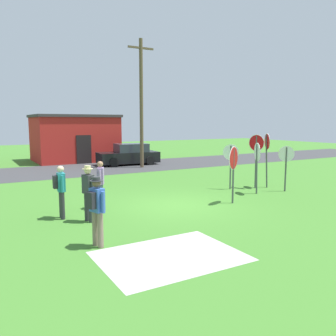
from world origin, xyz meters
The scene contains 16 objects.
ground_plane centered at (0.00, 0.00, 0.00)m, with size 80.00×80.00×0.00m, color #3D7528.
street_asphalt centered at (0.00, 11.39, 0.00)m, with size 60.00×6.40×0.01m, color #38383A.
concrete_path centered at (-2.58, -4.17, 0.00)m, with size 3.20×2.40×0.01m, color #ADAAA3.
building_background centered at (1.01, 16.95, 1.81)m, with size 6.23×5.13×3.61m.
utility_pole centered at (3.78, 10.40, 4.40)m, with size 1.80×0.24×8.43m.
parked_car_on_street centered at (3.64, 12.25, 0.69)m, with size 4.42×2.26×1.51m.
stop_sign_rear_right centered at (2.13, -0.83, 1.48)m, with size 0.78×0.45×2.15m.
stop_sign_leaning_left centered at (5.03, 0.98, 1.70)m, with size 0.26×0.74×2.48m.
stop_sign_nearest centered at (4.16, 0.02, 1.50)m, with size 0.39×0.73×2.18m.
stop_sign_center_cluster centered at (5.65, -0.22, 1.36)m, with size 0.58×0.41×2.01m.
stop_sign_low_front centered at (3.87, 1.38, 1.39)m, with size 0.50×0.54×2.05m.
stop_sign_tallest centered at (5.58, 0.85, 1.72)m, with size 0.39×0.68×2.53m.
person_in_teal centered at (-2.45, 0.86, 0.95)m, with size 0.35×0.52×1.69m.
person_in_dark_shirt centered at (-3.97, 0.25, 0.98)m, with size 0.37×0.57×1.69m.
person_with_sunhat centered at (-3.81, -2.76, 1.01)m, with size 0.43×0.55×1.74m.
person_in_blue centered at (-3.32, -0.53, 0.98)m, with size 0.32×0.55×1.74m.
Camera 1 is at (-6.43, -10.74, 3.04)m, focal length 37.21 mm.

